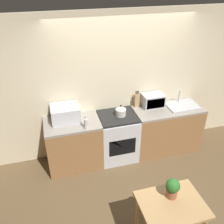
{
  "coord_description": "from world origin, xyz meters",
  "views": [
    {
      "loc": [
        -1.27,
        -2.69,
        3.19
      ],
      "look_at": [
        -0.3,
        0.75,
        1.05
      ],
      "focal_mm": 40.0,
      "sensor_mm": 36.0,
      "label": 1
    }
  ],
  "objects_px": {
    "microwave": "(65,113)",
    "dining_table": "(171,210)",
    "kettle": "(121,111)",
    "toaster_oven": "(153,100)",
    "bottle": "(86,123)",
    "stove_range": "(117,136)"
  },
  "relations": [
    {
      "from": "microwave",
      "to": "dining_table",
      "type": "height_order",
      "value": "microwave"
    },
    {
      "from": "kettle",
      "to": "toaster_oven",
      "type": "bearing_deg",
      "value": 13.08
    },
    {
      "from": "microwave",
      "to": "kettle",
      "type": "bearing_deg",
      "value": -6.34
    },
    {
      "from": "dining_table",
      "to": "microwave",
      "type": "bearing_deg",
      "value": 117.51
    },
    {
      "from": "microwave",
      "to": "bottle",
      "type": "xyz_separation_m",
      "value": [
        0.29,
        -0.33,
        -0.04
      ]
    },
    {
      "from": "kettle",
      "to": "dining_table",
      "type": "relative_size",
      "value": 0.27
    },
    {
      "from": "microwave",
      "to": "dining_table",
      "type": "relative_size",
      "value": 0.61
    },
    {
      "from": "microwave",
      "to": "bottle",
      "type": "distance_m",
      "value": 0.44
    },
    {
      "from": "bottle",
      "to": "toaster_oven",
      "type": "distance_m",
      "value": 1.38
    },
    {
      "from": "microwave",
      "to": "toaster_oven",
      "type": "bearing_deg",
      "value": 1.8
    },
    {
      "from": "kettle",
      "to": "toaster_oven",
      "type": "relative_size",
      "value": 0.53
    },
    {
      "from": "microwave",
      "to": "bottle",
      "type": "relative_size",
      "value": 1.94
    },
    {
      "from": "stove_range",
      "to": "bottle",
      "type": "distance_m",
      "value": 0.85
    },
    {
      "from": "kettle",
      "to": "microwave",
      "type": "relative_size",
      "value": 0.44
    },
    {
      "from": "microwave",
      "to": "toaster_oven",
      "type": "height_order",
      "value": "microwave"
    },
    {
      "from": "dining_table",
      "to": "kettle",
      "type": "bearing_deg",
      "value": 92.08
    },
    {
      "from": "bottle",
      "to": "dining_table",
      "type": "distance_m",
      "value": 1.79
    },
    {
      "from": "dining_table",
      "to": "stove_range",
      "type": "bearing_deg",
      "value": 93.74
    },
    {
      "from": "kettle",
      "to": "microwave",
      "type": "bearing_deg",
      "value": 173.66
    },
    {
      "from": "toaster_oven",
      "to": "kettle",
      "type": "bearing_deg",
      "value": -166.92
    },
    {
      "from": "toaster_oven",
      "to": "dining_table",
      "type": "xyz_separation_m",
      "value": [
        -0.6,
        -1.98,
        -0.4
      ]
    },
    {
      "from": "bottle",
      "to": "dining_table",
      "type": "relative_size",
      "value": 0.31
    }
  ]
}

